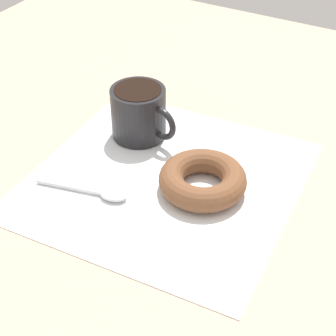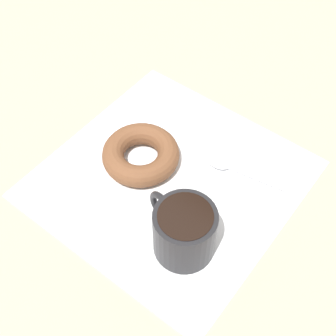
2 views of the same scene
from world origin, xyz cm
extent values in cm
cube|color=tan|center=(0.00, 0.00, -1.00)|extent=(120.00, 120.00, 2.00)
cube|color=white|center=(0.65, -0.42, 0.15)|extent=(36.12, 36.12, 0.30)
cylinder|color=black|center=(8.07, 8.71, 4.09)|extent=(8.06, 8.06, 7.58)
cylinder|color=black|center=(8.07, 8.71, 7.68)|extent=(6.86, 6.86, 0.60)
torus|color=black|center=(7.20, 4.34, 4.09)|extent=(1.88, 5.22, 5.14)
torus|color=brown|center=(1.13, -5.35, 1.94)|extent=(11.56, 11.56, 3.29)
ellipsoid|color=silver|center=(-6.04, 3.89, 0.75)|extent=(3.13, 4.04, 0.90)
cylinder|color=silver|center=(-7.36, 9.76, 0.58)|extent=(2.75, 9.91, 0.56)
camera|label=1|loc=(-50.60, -29.29, 47.91)|focal=60.00mm
camera|label=2|loc=(31.88, 26.44, 55.50)|focal=50.00mm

